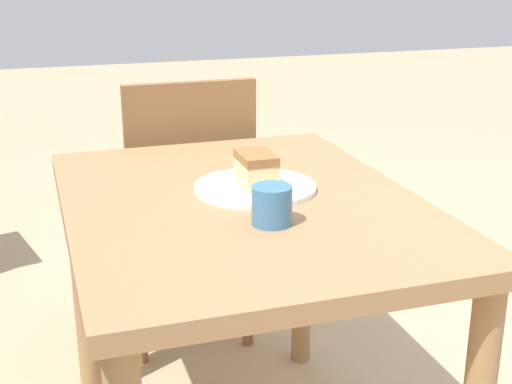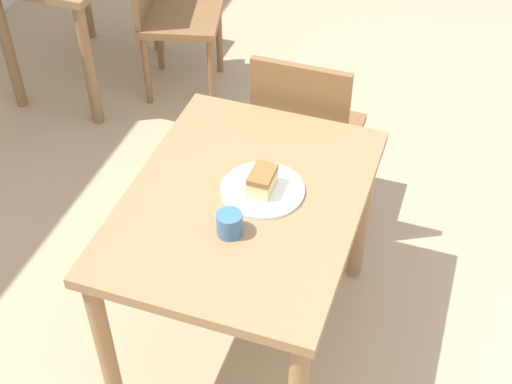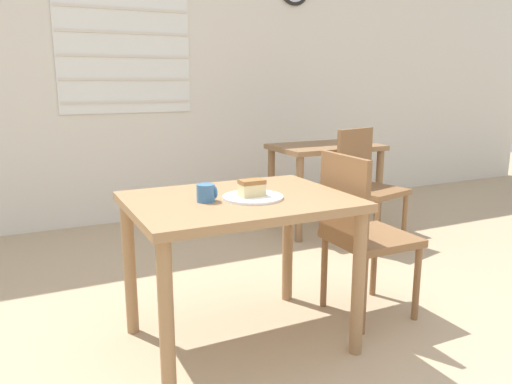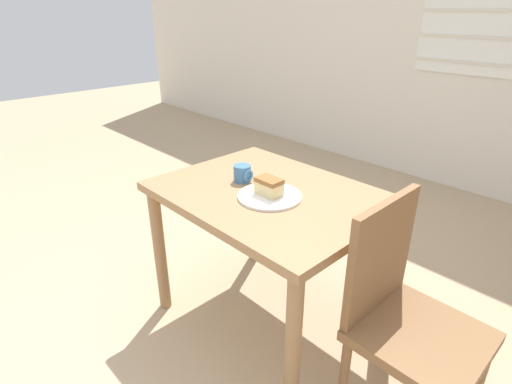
% 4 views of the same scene
% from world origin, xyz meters
% --- Properties ---
extents(wall_back, '(10.00, 0.10, 2.80)m').
position_xyz_m(wall_back, '(0.00, 3.03, 1.40)').
color(wall_back, silver).
rests_on(wall_back, ground_plane).
extents(dining_table_near, '(1.00, 0.76, 0.73)m').
position_xyz_m(dining_table_near, '(-0.03, 0.59, 0.62)').
color(dining_table_near, '#9E754C').
rests_on(dining_table_near, ground_plane).
extents(dining_table_far, '(0.88, 0.57, 0.73)m').
position_xyz_m(dining_table_far, '(1.42, 2.05, 0.59)').
color(dining_table_far, olive).
rests_on(dining_table_far, ground_plane).
extents(chair_near_window, '(0.41, 0.41, 0.89)m').
position_xyz_m(chair_near_window, '(0.66, 0.57, 0.48)').
color(chair_near_window, brown).
rests_on(chair_near_window, ground_plane).
extents(chair_far_corner, '(0.50, 0.50, 0.89)m').
position_xyz_m(chair_far_corner, '(1.47, 1.57, 0.48)').
color(chair_far_corner, brown).
rests_on(chair_far_corner, ground_plane).
extents(plate, '(0.28, 0.28, 0.01)m').
position_xyz_m(plate, '(0.02, 0.54, 0.74)').
color(plate, white).
rests_on(plate, dining_table_near).
extents(cake_slice, '(0.11, 0.07, 0.08)m').
position_xyz_m(cake_slice, '(0.01, 0.54, 0.78)').
color(cake_slice, '#E5CC89').
rests_on(cake_slice, plate).
extents(coffee_mug, '(0.09, 0.08, 0.08)m').
position_xyz_m(coffee_mug, '(-0.20, 0.58, 0.77)').
color(coffee_mug, teal).
rests_on(coffee_mug, dining_table_near).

